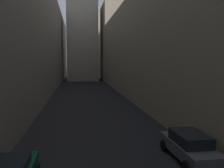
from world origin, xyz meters
The scene contains 3 objects.
ground_plane centered at (0.00, 48.00, 0.00)m, with size 264.00×264.00×0.00m, color black.
building_block_right centered at (11.97, 50.00, 10.44)m, with size 12.95×108.00×20.87m, color gray.
parked_car_right_far centered at (4.40, 24.95, 0.81)m, with size 1.88×4.35×1.56m.
Camera 1 is at (-1.53, 13.65, 5.35)m, focal length 36.99 mm.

